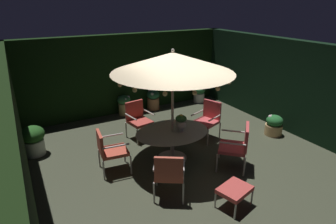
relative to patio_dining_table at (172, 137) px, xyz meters
name	(u,v)px	position (x,y,z in m)	size (l,w,h in m)	color
ground_plane	(188,160)	(0.29, -0.23, -0.57)	(7.15, 7.76, 0.02)	#3C402E
hedge_backdrop_rear	(127,73)	(0.29, 3.49, 0.69)	(7.15, 0.30, 2.50)	black
hedge_backdrop_left	(13,146)	(-3.13, -0.23, 0.69)	(0.30, 7.76, 2.50)	black
hedge_backdrop_right	(296,88)	(3.71, -0.23, 0.69)	(0.30, 7.76, 2.50)	black
patio_dining_table	(172,137)	(0.00, 0.00, 0.00)	(1.71, 1.35, 0.71)	#BBAEAA
patio_umbrella	(173,63)	(0.00, 0.00, 1.69)	(2.60, 2.60, 2.55)	#BBB2A4
centerpiece_planter	(181,121)	(0.17, -0.10, 0.38)	(0.25, 0.25, 0.41)	beige
patio_chair_north	(208,118)	(1.36, 0.49, 0.02)	(0.76, 0.74, 1.00)	#BBAFA3
patio_chair_northeast	(138,117)	(-0.24, 1.43, 0.00)	(0.66, 0.67, 0.98)	#B5B1A3
patio_chair_east	(109,149)	(-1.43, 0.17, -0.01)	(0.66, 0.63, 0.95)	#BBB0AB
patio_chair_southeast	(169,172)	(-0.77, -1.22, 0.00)	(0.76, 0.77, 0.96)	#B6AFA9
patio_chair_south	(238,144)	(1.05, -1.01, 0.02)	(0.88, 0.88, 1.01)	#B8B0A4
ottoman_footrest	(235,190)	(0.14, -1.98, -0.23)	(0.67, 0.58, 0.39)	#B9B6AB
potted_plant_right_near	(124,104)	(0.02, 3.13, -0.21)	(0.42, 0.42, 0.65)	tan
potted_plant_left_far	(199,93)	(2.83, 3.00, -0.23)	(0.43, 0.43, 0.61)	beige
potted_plant_back_left	(153,99)	(1.06, 3.15, -0.22)	(0.42, 0.42, 0.66)	#A76D47
potted_plant_back_right	(274,125)	(3.07, -0.23, -0.28)	(0.46, 0.46, 0.57)	tan
potted_plant_back_center	(33,139)	(-2.78, 1.76, -0.17)	(0.56, 0.56, 0.73)	beige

